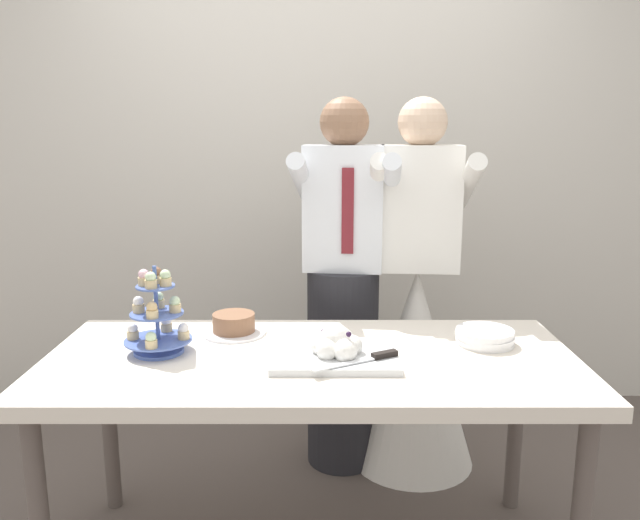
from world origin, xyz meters
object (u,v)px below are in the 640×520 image
Objects in this scene: dessert_table at (309,376)px; round_cake at (231,325)px; person_groom at (341,306)px; main_cake_tray at (332,348)px; person_bride at (413,341)px; plate_stack at (482,336)px; cupcake_stand at (154,318)px.

round_cake is (-0.29, 0.23, 0.11)m from dessert_table.
person_groom is (0.43, 0.46, -0.06)m from round_cake.
main_cake_tray is 0.25× the size of person_bride.
round_cake is (-0.91, 0.11, 0.01)m from plate_stack.
person_bride is at bearing 56.01° from dessert_table.
person_bride reaches higher than cupcake_stand.
cupcake_stand is at bearing 176.55° from dessert_table.
person_groom reaches higher than dessert_table.
main_cake_tray is at bearing -118.07° from person_bride.
round_cake is 0.63m from person_groom.
main_cake_tray reaches higher than plate_stack.
round_cake is 0.91m from person_bride.
cupcake_stand is at bearing -146.46° from person_bride.
main_cake_tray is 0.85m from person_bride.
cupcake_stand reaches higher than plate_stack.
dessert_table is 8.62× the size of plate_stack.
dessert_table is 7.50× the size of round_cake.
main_cake_tray is 0.73m from person_groom.
dessert_table is 0.56m from cupcake_stand.
main_cake_tray is 0.25× the size of person_groom.
cupcake_stand reaches higher than dessert_table.
person_groom is at bearing 130.15° from plate_stack.
main_cake_tray is 0.56m from plate_stack.
person_bride is (0.99, 0.65, -0.32)m from cupcake_stand.
main_cake_tray is at bearing -35.20° from round_cake.
round_cake is at bearing 172.83° from plate_stack.
person_bride reaches higher than plate_stack.
round_cake is at bearing -132.81° from person_groom.
round_cake is at bearing 40.63° from cupcake_stand.
person_groom is (-0.48, 0.57, -0.06)m from plate_stack.
dessert_table is at bearing 158.33° from main_cake_tray.
person_groom reaches higher than main_cake_tray.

